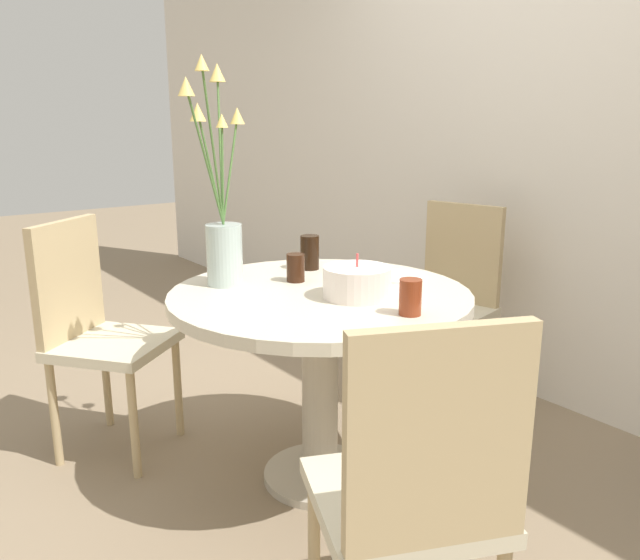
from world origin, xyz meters
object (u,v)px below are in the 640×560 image
object	(u,v)px
drink_glass_1	(410,297)
drink_glass_2	(296,268)
chair_right_flank	(450,293)
flower_vase	(221,220)
birthday_cake	(357,282)
chair_near_front	(416,487)
drink_glass_0	(310,252)
side_plate	(396,276)
chair_left_flank	(95,323)

from	to	relation	value
drink_glass_1	drink_glass_2	bearing A→B (deg)	-175.42
chair_right_flank	drink_glass_2	size ratio (longest dim) A/B	9.10
drink_glass_2	flower_vase	bearing A→B (deg)	-118.15
chair_right_flank	flower_vase	bearing A→B (deg)	-107.04
birthday_cake	flower_vase	bearing A→B (deg)	-147.30
chair_near_front	drink_glass_1	bearing A→B (deg)	-109.18
chair_right_flank	drink_glass_2	xyz separation A→B (m)	(0.02, -0.88, 0.25)
chair_near_front	drink_glass_1	distance (m)	0.67
chair_right_flank	drink_glass_2	distance (m)	0.91
chair_right_flank	drink_glass_1	size ratio (longest dim) A/B	8.40
drink_glass_0	drink_glass_1	world-z (taller)	drink_glass_0
chair_right_flank	side_plate	xyz separation A→B (m)	(0.20, -0.54, 0.20)
side_plate	drink_glass_0	bearing A→B (deg)	-150.01
chair_right_flank	birthday_cake	size ratio (longest dim) A/B	4.10
chair_left_flank	chair_near_front	size ratio (longest dim) A/B	1.00
flower_vase	side_plate	distance (m)	0.68
chair_near_front	birthday_cake	world-z (taller)	chair_near_front
flower_vase	side_plate	xyz separation A→B (m)	(0.30, 0.56, -0.23)
chair_right_flank	drink_glass_1	xyz separation A→B (m)	(0.57, -0.83, 0.25)
side_plate	drink_glass_2	bearing A→B (deg)	-118.22
chair_near_front	drink_glass_1	xyz separation A→B (m)	(-0.45, 0.42, 0.25)
side_plate	birthday_cake	bearing A→B (deg)	-68.17
side_plate	drink_glass_2	xyz separation A→B (m)	(-0.18, -0.33, 0.05)
drink_glass_1	chair_near_front	bearing A→B (deg)	-43.09
birthday_cake	side_plate	xyz separation A→B (m)	(-0.12, 0.29, -0.05)
flower_vase	chair_near_front	bearing A→B (deg)	-7.72
flower_vase	drink_glass_2	world-z (taller)	flower_vase
drink_glass_1	drink_glass_2	distance (m)	0.54
chair_left_flank	drink_glass_1	xyz separation A→B (m)	(1.10, 0.61, 0.25)
chair_near_front	flower_vase	size ratio (longest dim) A/B	1.20
drink_glass_0	chair_near_front	bearing A→B (deg)	-25.59
flower_vase	drink_glass_1	xyz separation A→B (m)	(0.67, 0.27, -0.18)
chair_left_flank	flower_vase	size ratio (longest dim) A/B	1.20
chair_near_front	chair_right_flank	bearing A→B (deg)	-117.05
side_plate	chair_near_front	bearing A→B (deg)	-41.24
drink_glass_0	drink_glass_2	xyz separation A→B (m)	(0.13, -0.16, -0.02)
flower_vase	side_plate	size ratio (longest dim) A/B	3.62
chair_left_flank	drink_glass_0	xyz separation A→B (m)	(0.43, 0.73, 0.26)
chair_right_flank	chair_left_flank	bearing A→B (deg)	-122.04
chair_left_flank	side_plate	xyz separation A→B (m)	(0.73, 0.91, 0.20)
chair_right_flank	drink_glass_1	bearing A→B (deg)	-67.78
chair_left_flank	flower_vase	bearing A→B (deg)	-89.49
birthday_cake	drink_glass_0	bearing A→B (deg)	164.64
drink_glass_1	drink_glass_2	world-z (taller)	drink_glass_1
chair_right_flank	flower_vase	world-z (taller)	flower_vase
drink_glass_2	chair_right_flank	bearing A→B (deg)	91.62
chair_near_front	drink_glass_2	distance (m)	1.09
chair_near_front	drink_glass_0	xyz separation A→B (m)	(-1.12, 0.54, 0.26)
chair_left_flank	chair_near_front	world-z (taller)	same
drink_glass_0	drink_glass_2	distance (m)	0.20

